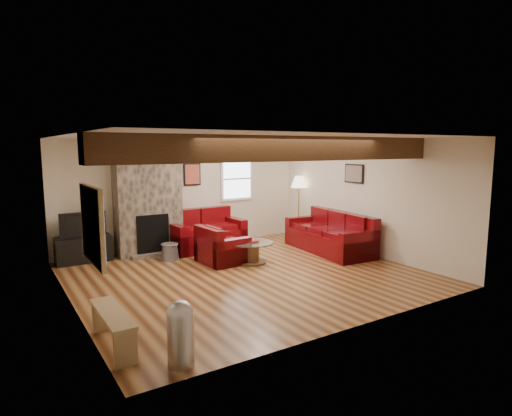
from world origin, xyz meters
The scene contains 18 objects.
room centered at (0.00, 0.00, 1.25)m, with size 8.00×8.00×8.00m.
oak_beam centered at (0.00, -1.25, 2.31)m, with size 6.00×0.36×0.38m, color #362010.
chimney_breast centered at (-1.00, 2.49, 1.22)m, with size 1.40×0.67×2.50m.
back_window centered at (1.35, 2.71, 1.55)m, with size 0.90×0.08×1.10m, color silver, non-canonical shape.
hatch_window centered at (-2.96, -1.50, 1.45)m, with size 0.08×1.00×0.90m, color tan, non-canonical shape.
ceiling_dome centered at (0.90, 0.90, 2.44)m, with size 0.40×0.40×0.18m, color white, non-canonical shape.
artwork_back centered at (0.15, 2.71, 1.70)m, with size 0.42×0.06×0.52m, color black, non-canonical shape.
artwork_right centered at (2.96, 0.30, 1.75)m, with size 0.06×0.55×0.42m, color black, non-canonical shape.
sofa_three centered at (2.48, 0.54, 0.44)m, with size 2.27×0.95×0.88m, color #48050B, non-canonical shape.
loveseat centered at (0.23, 2.23, 0.45)m, with size 1.70×0.98×0.91m, color #48050B, non-canonical shape.
armchair_red centered at (0.02, 0.99, 0.38)m, with size 0.93×0.81×0.75m, color #48050B, non-canonical shape.
coffee_table centered at (0.48, 0.62, 0.22)m, with size 0.89×0.89×0.47m.
tv_cabinet centered at (-2.37, 2.53, 0.27)m, with size 1.07×0.43×0.54m, color black.
television centered at (-2.37, 2.53, 0.79)m, with size 0.88×0.12×0.51m, color black.
floor_lamp centered at (2.80, 2.05, 1.37)m, with size 0.41×0.41×1.60m.
pine_bench centered at (-2.83, -1.64, 0.22)m, with size 0.27×1.15×0.43m, color tan, non-canonical shape.
pedal_bin centered at (-2.32, -2.47, 0.36)m, with size 0.29×0.29×0.73m, color #B6B6BB, non-canonical shape.
coal_bucket centered at (-0.82, 1.75, 0.18)m, with size 0.38×0.38×0.36m, color slate, non-canonical shape.
Camera 1 is at (-3.96, -6.54, 2.33)m, focal length 30.00 mm.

